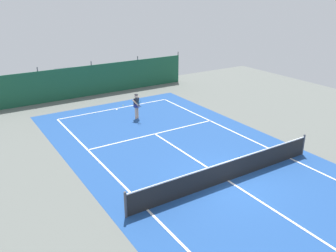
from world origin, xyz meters
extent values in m
plane|color=slate|center=(0.00, 0.00, 0.00)|extent=(36.00, 36.00, 0.00)
cube|color=#1E478C|center=(0.00, 0.00, 0.00)|extent=(11.02, 26.60, 0.01)
cube|color=white|center=(0.00, 11.90, 0.01)|extent=(8.22, 0.10, 0.01)
cube|color=white|center=(-4.11, 0.00, 0.01)|extent=(0.10, 23.80, 0.01)
cube|color=white|center=(4.11, 0.00, 0.01)|extent=(0.10, 23.80, 0.01)
cube|color=white|center=(0.00, 6.40, 0.01)|extent=(8.22, 0.10, 0.01)
cube|color=white|center=(0.00, 0.00, 0.01)|extent=(0.10, 12.80, 0.01)
cube|color=white|center=(0.00, 11.75, 0.01)|extent=(0.10, 0.30, 0.01)
cube|color=black|center=(0.00, 0.00, 0.47)|extent=(9.92, 0.03, 0.95)
cube|color=white|center=(0.00, 0.00, 0.97)|extent=(9.92, 0.04, 0.05)
cylinder|color=#47474C|center=(-5.01, 0.00, 0.55)|extent=(0.10, 0.10, 1.10)
cylinder|color=#47474C|center=(5.01, 0.00, 0.55)|extent=(0.10, 0.10, 1.10)
cube|color=#195138|center=(0.00, 15.99, 1.20)|extent=(16.22, 0.06, 2.40)
cylinder|color=#595B60|center=(-4.05, 16.05, 1.35)|extent=(0.08, 0.08, 2.70)
cylinder|color=#595B60|center=(0.00, 16.05, 1.35)|extent=(0.08, 0.08, 2.70)
cylinder|color=#595B60|center=(4.05, 16.05, 1.35)|extent=(0.08, 0.08, 2.70)
cylinder|color=#595B60|center=(8.11, 16.05, 1.35)|extent=(0.08, 0.08, 2.70)
cube|color=#234C1E|center=(0.00, 16.59, 0.55)|extent=(14.60, 0.70, 1.10)
cylinder|color=#D8AD8C|center=(0.45, 9.38, 0.41)|extent=(0.12, 0.12, 0.82)
cylinder|color=#D8AD8C|center=(0.27, 9.29, 0.41)|extent=(0.12, 0.12, 0.82)
cylinder|color=navy|center=(0.36, 9.34, 0.90)|extent=(0.40, 0.40, 0.22)
cube|color=#1E232D|center=(0.36, 9.34, 1.10)|extent=(0.41, 0.34, 0.56)
sphere|color=#D8AD8C|center=(0.36, 9.34, 1.53)|extent=(0.22, 0.22, 0.22)
cylinder|color=black|center=(0.36, 9.34, 1.62)|extent=(0.23, 0.23, 0.04)
cylinder|color=#D8AD8C|center=(0.57, 9.44, 1.13)|extent=(0.09, 0.09, 0.58)
cylinder|color=#D8AD8C|center=(0.22, 9.12, 1.13)|extent=(0.32, 0.51, 0.41)
cylinder|color=black|center=(0.31, 8.84, 1.02)|extent=(0.16, 0.26, 0.13)
torus|color=teal|center=(0.31, 8.84, 1.24)|extent=(0.33, 0.25, 0.29)
sphere|color=#CCDB33|center=(0.75, 12.21, 0.03)|extent=(0.07, 0.07, 0.07)
cube|color=silver|center=(-1.29, 18.61, 0.72)|extent=(2.09, 4.32, 0.80)
cube|color=#2D333D|center=(-1.29, 18.61, 1.40)|extent=(1.66, 1.99, 0.56)
cylinder|color=black|center=(-0.48, 17.25, 0.32)|extent=(0.26, 0.65, 0.64)
cylinder|color=black|center=(-2.28, 17.38, 0.32)|extent=(0.26, 0.65, 0.64)
cylinder|color=black|center=(-0.30, 19.85, 0.32)|extent=(0.26, 0.65, 0.64)
cylinder|color=black|center=(-2.10, 19.98, 0.32)|extent=(0.26, 0.65, 0.64)
camera|label=1|loc=(-9.66, -10.22, 8.01)|focal=38.02mm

